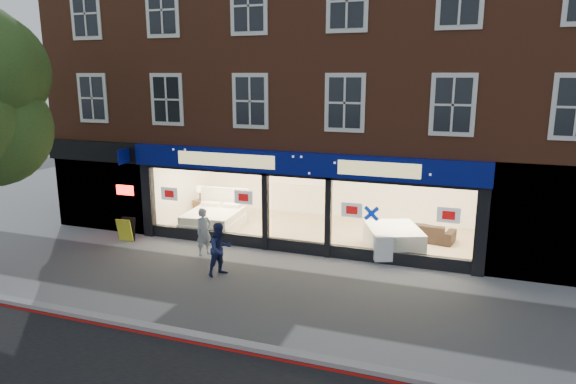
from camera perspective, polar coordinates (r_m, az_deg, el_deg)
The scene contains 12 objects.
ground at distance 13.99m, azimuth -3.22°, elevation -10.70°, with size 120.00×120.00×0.00m, color gray.
kerb_line at distance 11.50m, azimuth -9.50°, elevation -16.39°, with size 60.00×0.10×0.01m, color #8C0A07.
kerb_stone at distance 11.63m, azimuth -9.01°, elevation -15.72°, with size 60.00×0.25×0.12m, color gray.
showroom_floor at distance 18.62m, azimuth 3.11°, elevation -4.45°, with size 11.00×4.50×0.10m, color tan.
building at distance 19.42m, azimuth 4.81°, elevation 16.03°, with size 19.00×8.26×10.30m.
display_bed at distance 19.01m, azimuth -8.13°, elevation -2.89°, with size 2.06×2.43×1.30m.
bedside_table at distance 21.10m, azimuth -9.69°, elevation -1.61°, with size 0.45×0.45×0.55m, color brown.
mattress_stack at distance 16.72m, azimuth 11.61°, elevation -5.15°, with size 2.21×2.43×0.78m.
sofa at distance 18.11m, azimuth 14.68°, elevation -4.18°, with size 2.12×0.83×0.62m, color black.
a_board at distance 18.51m, azimuth -17.52°, elevation -3.99°, with size 0.53×0.34×0.82m, color yellow.
pedestrian_grey at distance 16.44m, azimuth -9.31°, elevation -4.38°, with size 0.55×0.36×1.52m, color #94979B.
pedestrian_blue at distance 14.76m, azimuth -7.55°, elevation -6.31°, with size 0.75×0.58×1.54m, color #1A2149.
Camera 1 is at (5.06, -11.78, 5.61)m, focal length 32.00 mm.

